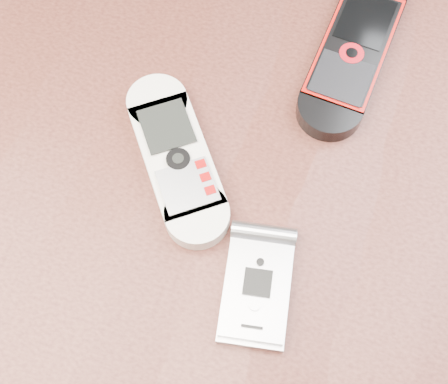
{
  "coord_description": "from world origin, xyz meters",
  "views": [
    {
      "loc": [
        0.06,
        -0.17,
        1.18
      ],
      "look_at": [
        0.01,
        0.0,
        0.76
      ],
      "focal_mm": 50.0,
      "sensor_mm": 36.0,
      "label": 1
    }
  ],
  "objects_px": {
    "nokia_white": "(177,158)",
    "nokia_black_red": "(354,50)",
    "motorola_razr": "(257,288)",
    "table": "(219,241)"
  },
  "relations": [
    {
      "from": "nokia_white",
      "to": "motorola_razr",
      "type": "bearing_deg",
      "value": -78.98
    },
    {
      "from": "nokia_black_red",
      "to": "motorola_razr",
      "type": "distance_m",
      "value": 0.21
    },
    {
      "from": "table",
      "to": "nokia_white",
      "type": "distance_m",
      "value": 0.12
    },
    {
      "from": "table",
      "to": "motorola_razr",
      "type": "xyz_separation_m",
      "value": [
        0.05,
        -0.06,
        0.11
      ]
    },
    {
      "from": "nokia_white",
      "to": "motorola_razr",
      "type": "xyz_separation_m",
      "value": [
        0.08,
        -0.08,
        -0.0
      ]
    },
    {
      "from": "nokia_black_red",
      "to": "nokia_white",
      "type": "bearing_deg",
      "value": -122.56
    },
    {
      "from": "nokia_white",
      "to": "nokia_black_red",
      "type": "distance_m",
      "value": 0.17
    },
    {
      "from": "nokia_white",
      "to": "nokia_black_red",
      "type": "bearing_deg",
      "value": 15.48
    },
    {
      "from": "table",
      "to": "nokia_black_red",
      "type": "height_order",
      "value": "nokia_black_red"
    },
    {
      "from": "motorola_razr",
      "to": "table",
      "type": "bearing_deg",
      "value": 119.07
    }
  ]
}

